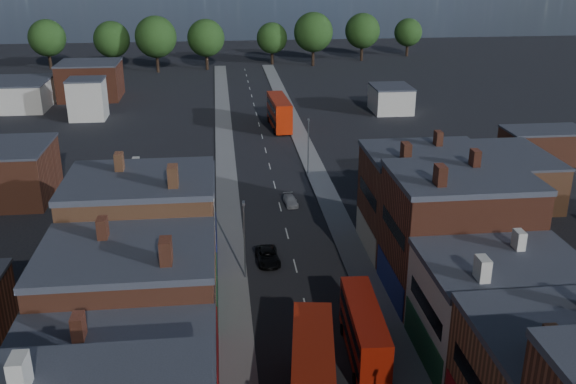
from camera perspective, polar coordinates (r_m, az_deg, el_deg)
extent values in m
cube|color=gray|center=(82.12, -5.36, -0.95)|extent=(3.00, 200.00, 0.12)
cube|color=gray|center=(83.24, 3.62, -0.59)|extent=(3.00, 200.00, 0.12)
cylinder|color=slate|center=(62.24, -3.89, -4.40)|extent=(0.16, 0.16, 8.00)
cube|color=slate|center=(60.63, -3.98, -0.99)|extent=(0.25, 0.70, 0.25)
cylinder|color=slate|center=(91.07, 1.81, 3.99)|extent=(0.16, 0.16, 8.00)
cube|color=slate|center=(89.98, 1.84, 6.43)|extent=(0.25, 0.70, 0.25)
cube|color=#A11D09|center=(45.62, 2.22, -16.51)|extent=(4.54, 12.80, 5.01)
cube|color=black|center=(44.91, 2.24, -15.30)|extent=(4.47, 11.81, 1.02)
cylinder|color=black|center=(50.23, 0.46, -15.82)|extent=(0.50, 1.17, 1.14)
cylinder|color=black|center=(50.26, 3.84, -15.84)|extent=(0.50, 1.17, 1.14)
cube|color=#AD1A09|center=(51.83, 6.77, -12.21)|extent=(2.83, 10.48, 4.15)
cube|color=black|center=(52.27, 6.73, -12.94)|extent=(2.85, 9.65, 0.85)
cube|color=black|center=(51.29, 6.82, -11.28)|extent=(2.85, 9.65, 0.85)
cylinder|color=black|center=(50.09, 5.98, -16.21)|extent=(0.33, 0.96, 0.94)
cylinder|color=black|center=(50.49, 8.72, -16.01)|extent=(0.33, 0.96, 0.94)
cylinder|color=black|center=(55.44, 4.85, -12.08)|extent=(0.33, 0.96, 0.94)
cylinder|color=black|center=(55.81, 7.30, -11.94)|extent=(0.33, 0.96, 0.94)
cube|color=#B72108|center=(115.44, -0.78, 7.13)|extent=(3.45, 12.70, 5.03)
cube|color=black|center=(115.68, -0.78, 6.66)|extent=(3.47, 11.69, 1.03)
cube|color=black|center=(115.16, -0.79, 7.71)|extent=(3.47, 11.69, 1.03)
cylinder|color=black|center=(111.99, -1.21, 5.44)|extent=(0.40, 1.16, 1.14)
cylinder|color=black|center=(112.40, 0.24, 5.51)|extent=(0.40, 1.16, 1.14)
cylinder|color=black|center=(119.70, -1.74, 6.47)|extent=(0.40, 1.16, 1.14)
cylinder|color=black|center=(120.08, -0.38, 6.52)|extent=(0.40, 1.16, 1.14)
imported|color=black|center=(66.67, -1.80, -5.73)|extent=(2.46, 4.94, 1.34)
imported|color=#B8B8B8|center=(81.13, 0.22, -0.77)|extent=(1.82, 3.85, 1.08)
imported|color=#524C46|center=(55.63, 7.85, -11.46)|extent=(0.84, 1.12, 1.74)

